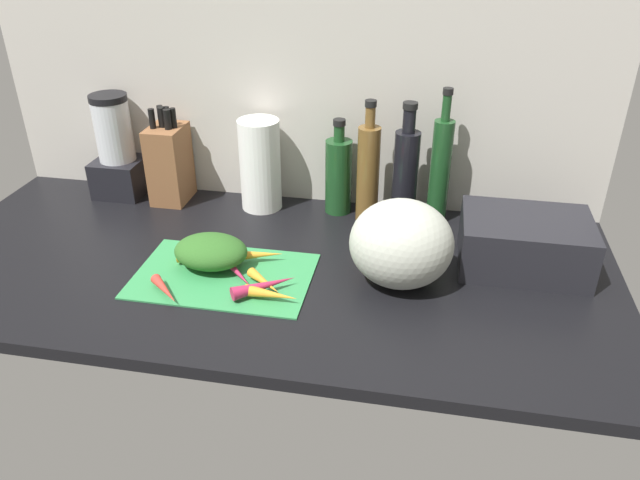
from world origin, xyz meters
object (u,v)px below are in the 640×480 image
object	(u,v)px
carrot_2	(206,257)
bottle_3	(440,169)
bottle_1	(368,172)
bottle_2	(405,174)
bottle_0	(339,175)
carrot_6	(264,286)
carrot_5	(271,294)
winter_squash	(401,244)
carrot_4	(165,290)
knife_block	(170,162)
carrot_1	(264,282)
carrot_0	(252,255)
blender_appliance	(117,152)
carrot_3	(236,272)
paper_towel_roll	(260,165)
cutting_board	(223,275)
dish_rack	(525,243)

from	to	relation	value
carrot_2	bottle_3	world-z (taller)	bottle_3
bottle_1	bottle_2	bearing A→B (deg)	0.69
bottle_0	bottle_3	bearing A→B (deg)	-2.11
carrot_6	carrot_5	bearing A→B (deg)	-50.57
winter_squash	bottle_0	xyz separation A→B (cm)	(-19.78, 33.92, 0.84)
carrot_4	bottle_1	bearing A→B (deg)	49.65
bottle_1	knife_block	bearing A→B (deg)	177.99
carrot_1	bottle_3	bearing A→B (deg)	48.20
carrot_0	bottle_2	bearing A→B (deg)	40.37
carrot_4	bottle_3	size ratio (longest dim) A/B	0.30
bottle_0	bottle_1	xyz separation A→B (cm)	(8.49, -3.57, 3.02)
carrot_1	carrot_6	world-z (taller)	carrot_6
bottle_1	bottle_2	world-z (taller)	same
blender_appliance	carrot_4	bearing A→B (deg)	-55.05
carrot_3	paper_towel_roll	world-z (taller)	paper_towel_roll
cutting_board	winter_squash	size ratio (longest dim) A/B	1.76
carrot_1	bottle_2	world-z (taller)	bottle_2
paper_towel_roll	bottle_2	bearing A→B (deg)	-2.78
blender_appliance	bottle_1	size ratio (longest dim) A/B	0.90
carrot_1	dish_rack	distance (cm)	62.23
cutting_board	bottle_3	world-z (taller)	bottle_3
carrot_1	bottle_3	world-z (taller)	bottle_3
blender_appliance	dish_rack	size ratio (longest dim) A/B	1.01
carrot_0	bottle_1	size ratio (longest dim) A/B	0.44
paper_towel_roll	bottle_0	xyz separation A→B (cm)	(21.90, 1.50, -1.81)
paper_towel_roll	bottle_0	bearing A→B (deg)	3.91
knife_block	dish_rack	distance (cm)	99.21
cutting_board	carrot_0	world-z (taller)	carrot_0
dish_rack	carrot_4	bearing A→B (deg)	-160.08
bottle_0	bottle_2	bearing A→B (deg)	-10.65
cutting_board	bottle_2	xyz separation A→B (cm)	(39.32, 35.75, 13.68)
carrot_5	blender_appliance	world-z (taller)	blender_appliance
carrot_4	carrot_0	bearing A→B (deg)	49.08
blender_appliance	carrot_2	bearing A→B (deg)	-41.85
paper_towel_roll	bottle_0	distance (cm)	22.02
carrot_1	carrot_2	xyz separation A→B (cm)	(-16.59, 7.53, 0.33)
carrot_5	bottle_2	world-z (taller)	bottle_2
carrot_5	bottle_2	distance (cm)	52.22
bottle_3	winter_squash	bearing A→B (deg)	-102.84
knife_block	cutting_board	bearing A→B (deg)	-53.48
carrot_3	bottle_0	world-z (taller)	bottle_0
carrot_6	winter_squash	bearing A→B (deg)	20.17
carrot_2	dish_rack	bearing A→B (deg)	10.56
bottle_1	winter_squash	bearing A→B (deg)	-69.59
cutting_board	carrot_0	xyz separation A→B (cm)	(5.18, 6.72, 2.10)
carrot_4	winter_squash	world-z (taller)	winter_squash
carrot_0	paper_towel_roll	distance (cm)	33.25
paper_towel_roll	bottle_1	bearing A→B (deg)	-3.91
carrot_3	carrot_4	bearing A→B (deg)	-141.78
carrot_0	carrot_4	xyz separation A→B (cm)	(-15.03, -17.35, -0.51)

